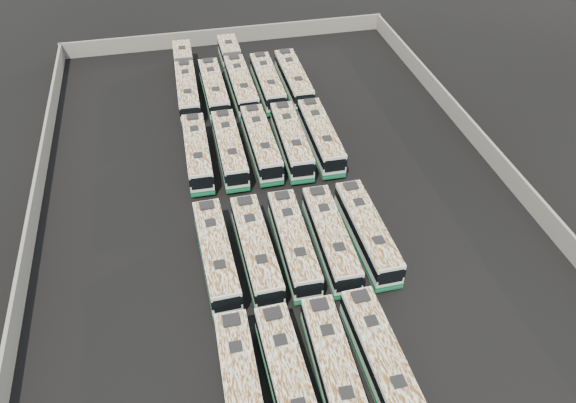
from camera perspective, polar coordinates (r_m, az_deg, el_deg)
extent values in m
plane|color=black|center=(52.71, -0.56, -0.49)|extent=(140.00, 140.00, 0.00)
cube|color=slate|center=(82.74, -6.18, 16.42)|extent=(45.20, 0.30, 2.20)
cube|color=slate|center=(59.76, 20.85, 3.45)|extent=(0.30, 73.20, 2.20)
cube|color=slate|center=(53.20, -24.77, -3.04)|extent=(0.30, 73.20, 2.20)
cube|color=beige|center=(38.58, -4.73, -18.54)|extent=(2.47, 11.01, 2.51)
cube|color=#12603B|center=(39.37, -4.65, -19.23)|extent=(2.53, 11.06, 0.38)
cube|color=black|center=(38.23, -4.76, -18.22)|extent=(2.54, 11.07, 0.84)
cube|color=silver|center=(37.49, -4.84, -17.53)|extent=(2.43, 10.79, 0.06)
cube|color=black|center=(38.75, -5.36, -14.47)|extent=(0.88, 0.88, 0.13)
cube|color=black|center=(40.02, -5.80, -11.90)|extent=(1.21, 1.03, 0.24)
cylinder|color=black|center=(41.41, -6.75, -15.43)|extent=(0.27, 0.92, 0.91)
cylinder|color=black|center=(41.46, -3.97, -15.03)|extent=(0.27, 0.92, 0.91)
cube|color=beige|center=(38.71, 0.10, -17.93)|extent=(2.56, 11.16, 2.55)
cube|color=#12603B|center=(39.51, 0.10, -18.63)|extent=(2.61, 11.21, 0.39)
cube|color=black|center=(38.36, 0.10, -17.60)|extent=(2.62, 11.22, 0.85)
cube|color=silver|center=(37.61, 0.10, -16.89)|extent=(2.51, 10.94, 0.06)
cube|color=black|center=(38.87, -0.80, -13.87)|extent=(0.90, 0.90, 0.13)
cube|color=black|center=(40.14, -1.56, -11.32)|extent=(1.23, 1.05, 0.24)
cylinder|color=black|center=(41.45, -2.52, -14.95)|extent=(0.28, 0.93, 0.93)
cylinder|color=black|center=(41.69, 0.23, -14.42)|extent=(0.28, 0.93, 0.93)
cube|color=beige|center=(39.31, 4.82, -16.83)|extent=(2.55, 11.02, 2.51)
cube|color=#12603B|center=(40.08, 4.75, -17.54)|extent=(2.60, 11.07, 0.38)
cube|color=black|center=(38.96, 4.86, -16.50)|extent=(2.61, 11.08, 0.84)
cube|color=silver|center=(38.24, 4.93, -15.79)|extent=(2.50, 10.80, 0.06)
cube|color=black|center=(36.95, 5.97, -18.74)|extent=(0.89, 0.89, 0.13)
cube|color=black|center=(39.48, 4.00, -12.88)|extent=(0.89, 0.89, 0.13)
cube|color=black|center=(40.74, 3.22, -10.42)|extent=(1.21, 1.03, 0.24)
cylinder|color=black|center=(41.96, 2.13, -13.96)|extent=(0.28, 0.92, 0.91)
cylinder|color=black|center=(42.29, 4.78, -13.50)|extent=(0.28, 0.92, 0.91)
cube|color=beige|center=(40.09, 9.53, -15.75)|extent=(2.54, 11.11, 2.54)
cube|color=#12603B|center=(40.86, 9.38, -16.48)|extent=(2.59, 11.16, 0.39)
cube|color=black|center=(39.75, 9.60, -15.42)|extent=(2.60, 11.17, 0.85)
cube|color=silver|center=(39.03, 9.74, -14.69)|extent=(2.49, 10.89, 0.06)
cube|color=black|center=(37.79, 11.16, -17.50)|extent=(0.89, 0.89, 0.13)
cube|color=black|center=(40.24, 8.47, -11.90)|extent=(0.89, 0.89, 0.13)
cube|color=black|center=(41.46, 7.39, -9.53)|extent=(1.22, 1.04, 0.24)
cylinder|color=black|center=(42.58, 6.33, -13.12)|extent=(0.28, 0.93, 0.92)
cylinder|color=black|center=(43.11, 8.87, -12.53)|extent=(0.28, 0.93, 0.92)
cube|color=beige|center=(46.27, -7.30, -5.39)|extent=(2.60, 11.14, 2.54)
cube|color=#12603B|center=(46.94, -7.21, -6.18)|extent=(2.65, 11.19, 0.39)
cube|color=black|center=(45.97, -7.34, -5.03)|extent=(2.66, 11.20, 0.85)
cube|color=black|center=(42.33, -6.18, -10.38)|extent=(2.03, 0.11, 1.34)
cube|color=#12603B|center=(43.44, -6.05, -11.55)|extent=(2.31, 0.16, 0.26)
cube|color=silver|center=(45.35, -7.44, -4.25)|extent=(2.54, 10.92, 0.06)
cube|color=black|center=(43.58, -6.97, -6.36)|extent=(0.90, 0.90, 0.13)
cube|color=black|center=(47.06, -7.89, -2.14)|extent=(0.90, 0.90, 0.13)
cube|color=black|center=(48.70, -8.27, -0.38)|extent=(1.23, 1.05, 0.24)
cylinder|color=black|center=(44.68, -7.75, -9.80)|extent=(0.28, 0.93, 0.92)
cylinder|color=black|center=(44.78, -5.22, -9.36)|extent=(0.28, 0.93, 0.92)
cylinder|color=black|center=(49.56, -8.94, -3.63)|extent=(0.28, 0.93, 0.92)
cylinder|color=black|center=(49.64, -6.69, -3.25)|extent=(0.28, 0.93, 0.92)
cube|color=beige|center=(46.38, -3.27, -4.91)|extent=(2.51, 11.13, 2.54)
cube|color=#12603B|center=(47.05, -3.23, -5.71)|extent=(2.56, 11.18, 0.39)
cube|color=black|center=(46.08, -3.29, -4.55)|extent=(2.57, 11.19, 0.85)
cube|color=black|center=(42.48, -1.79, -9.83)|extent=(2.03, 0.10, 1.34)
cube|color=#12603B|center=(43.58, -1.76, -11.02)|extent=(2.31, 0.14, 0.26)
cube|color=silver|center=(45.47, -3.33, -3.77)|extent=(2.46, 10.90, 0.06)
cube|color=black|center=(43.71, -2.71, -5.85)|extent=(0.89, 0.89, 0.13)
cube|color=black|center=(47.16, -3.92, -1.67)|extent=(0.89, 0.89, 0.13)
cube|color=black|center=(48.78, -4.41, 0.07)|extent=(1.22, 1.04, 0.24)
cylinder|color=black|center=(44.75, -3.57, -9.29)|extent=(0.28, 0.93, 0.92)
cylinder|color=black|center=(44.97, -1.07, -8.85)|extent=(0.28, 0.93, 0.92)
cylinder|color=black|center=(49.59, -5.15, -3.18)|extent=(0.28, 0.93, 0.92)
cylinder|color=black|center=(49.79, -2.91, -2.81)|extent=(0.28, 0.93, 0.92)
cube|color=beige|center=(46.89, 0.56, -4.24)|extent=(2.41, 10.95, 2.50)
cube|color=#12603B|center=(47.54, 0.55, -5.02)|extent=(2.47, 11.00, 0.38)
cube|color=black|center=(46.60, 0.56, -3.88)|extent=(2.48, 11.01, 0.84)
cube|color=black|center=(43.05, 2.16, -8.99)|extent=(2.00, 0.09, 1.32)
cube|color=#12603B|center=(44.12, 2.11, -10.16)|extent=(2.28, 0.13, 0.25)
cube|color=silver|center=(46.00, 0.57, -3.11)|extent=(2.37, 10.73, 0.06)
cube|color=black|center=(44.27, 1.24, -5.12)|extent=(0.88, 0.88, 0.13)
cube|color=black|center=(47.67, -0.06, -1.08)|extent=(0.88, 0.88, 0.13)
cube|color=black|center=(49.26, -0.59, 0.61)|extent=(1.20, 1.02, 0.24)
cylinder|color=black|center=(45.23, 0.30, -8.48)|extent=(0.27, 0.91, 0.91)
cylinder|color=black|center=(45.54, 2.72, -8.08)|extent=(0.27, 0.91, 0.91)
cylinder|color=black|center=(49.99, -1.41, -2.55)|extent=(0.27, 0.91, 0.91)
cylinder|color=black|center=(50.28, 0.77, -2.24)|extent=(0.27, 0.91, 0.91)
cube|color=beige|center=(47.41, 4.33, -3.75)|extent=(2.48, 11.04, 2.52)
cube|color=#12603B|center=(48.06, 4.28, -4.53)|extent=(2.53, 11.09, 0.38)
cube|color=black|center=(47.12, 4.36, -3.38)|extent=(2.54, 11.10, 0.84)
cube|color=black|center=(43.60, 6.26, -8.42)|extent=(2.02, 0.09, 1.33)
cube|color=#12603B|center=(44.66, 6.13, -9.60)|extent=(2.29, 0.14, 0.26)
cube|color=silver|center=(46.53, 4.41, -2.61)|extent=(2.43, 10.82, 0.06)
cube|color=black|center=(44.81, 5.23, -4.59)|extent=(0.89, 0.89, 0.13)
cube|color=black|center=(48.18, 3.66, -0.61)|extent=(0.89, 0.89, 0.13)
cube|color=black|center=(49.77, 3.03, 1.06)|extent=(1.21, 1.03, 0.24)
cylinder|color=black|center=(45.70, 4.22, -7.95)|extent=(0.27, 0.92, 0.92)
cylinder|color=black|center=(46.14, 6.60, -7.55)|extent=(0.27, 0.92, 0.92)
cylinder|color=black|center=(50.44, 2.15, -2.09)|extent=(0.27, 0.92, 0.92)
cylinder|color=black|center=(50.85, 4.30, -1.78)|extent=(0.27, 0.92, 0.92)
cube|color=beige|center=(48.29, 8.03, -3.10)|extent=(2.43, 11.04, 2.52)
cube|color=#12603B|center=(48.92, 7.93, -3.88)|extent=(2.48, 11.09, 0.39)
cube|color=black|center=(48.00, 8.07, -2.74)|extent=(2.49, 11.10, 0.84)
cube|color=black|center=(44.59, 10.45, -7.57)|extent=(2.02, 0.08, 1.33)
cube|color=#12603B|center=(45.63, 10.24, -8.76)|extent=(2.30, 0.13, 0.26)
cube|color=silver|center=(47.41, 8.17, -1.97)|extent=(2.38, 10.82, 0.06)
cube|color=black|center=(45.75, 9.20, -3.88)|extent=(0.88, 0.88, 0.13)
cube|color=black|center=(49.03, 7.23, -0.04)|extent=(0.88, 0.88, 0.13)
cube|color=black|center=(50.57, 6.42, 1.58)|extent=(1.21, 1.02, 0.24)
cylinder|color=black|center=(46.54, 8.22, -7.21)|extent=(0.27, 0.92, 0.92)
cylinder|color=black|center=(47.15, 10.47, -6.75)|extent=(0.27, 0.92, 0.92)
cylinder|color=black|center=(51.16, 5.56, -1.56)|extent=(0.27, 0.92, 0.92)
cylinder|color=black|center=(51.72, 7.63, -1.21)|extent=(0.27, 0.92, 0.92)
cube|color=beige|center=(57.58, -9.19, 4.94)|extent=(2.48, 10.91, 2.49)
cube|color=#12603B|center=(58.11, -9.10, 4.21)|extent=(2.53, 10.96, 0.38)
cube|color=black|center=(57.35, -9.23, 5.27)|extent=(2.54, 10.97, 0.83)
cube|color=black|center=(53.03, -8.75, 1.85)|extent=(1.99, 0.10, 1.31)
cube|color=#12603B|center=(53.89, -8.60, 0.70)|extent=(2.27, 0.15, 0.25)
cube|color=silver|center=(56.86, -9.32, 5.98)|extent=(2.43, 10.69, 0.06)
cube|color=black|center=(54.84, -9.14, 4.68)|extent=(0.88, 0.88, 0.13)
cube|color=black|center=(58.81, -9.52, 7.34)|extent=(0.88, 0.88, 0.13)
cube|color=black|center=(60.63, -9.68, 8.47)|extent=(1.20, 1.02, 0.24)
cylinder|color=black|center=(55.45, -9.77, 1.83)|extent=(0.27, 0.91, 0.91)
cylinder|color=black|center=(55.46, -7.79, 2.10)|extent=(0.27, 0.91, 0.91)
cylinder|color=black|center=(61.08, -10.25, 5.83)|extent=(0.27, 0.91, 0.91)
cylinder|color=black|center=(61.09, -8.44, 6.06)|extent=(0.27, 0.91, 0.91)
cube|color=beige|center=(57.63, -5.96, 5.34)|extent=(2.36, 11.04, 2.53)
cube|color=#12603B|center=(58.17, -5.90, 4.60)|extent=(2.41, 11.09, 0.39)
cube|color=black|center=(57.40, -5.99, 5.68)|extent=(2.42, 11.10, 0.85)
cube|color=black|center=(53.03, -5.16, 2.25)|extent=(2.02, 0.07, 1.33)
cube|color=#12603B|center=(53.91, -5.07, 1.08)|extent=(2.30, 0.11, 0.26)
cube|color=silver|center=(56.91, -6.05, 6.40)|extent=(2.31, 10.82, 0.06)
cube|color=black|center=(54.86, -5.71, 5.10)|extent=(0.88, 0.88, 0.13)
cube|color=black|center=(58.88, -6.38, 7.77)|extent=(0.88, 0.88, 0.13)
cube|color=black|center=(60.72, -6.66, 8.90)|extent=(1.20, 1.02, 0.24)
cylinder|color=black|center=(55.41, -6.38, 2.21)|extent=(0.26, 0.92, 0.92)
cylinder|color=black|center=(55.56, -4.38, 2.49)|extent=(0.26, 0.92, 0.92)
cylinder|color=black|center=(61.11, -7.26, 6.21)|extent=(0.26, 0.92, 0.92)
cylinder|color=black|center=(61.25, -5.43, 6.46)|extent=(0.26, 0.92, 0.92)
cube|color=beige|center=(58.19, -2.77, 5.94)|extent=(2.37, 11.17, 2.56)
cube|color=#12603B|center=(58.73, -2.74, 5.19)|extent=(2.42, 11.22, 0.39)
cube|color=black|center=(57.95, -2.78, 6.28)|extent=(2.43, 11.23, 0.86)
cube|color=black|center=(53.56, -1.64, 2.90)|extent=(2.05, 0.07, 1.35)
cube|color=#12603B|center=(54.44, -1.61, 1.71)|extent=(2.32, 0.11, 0.26)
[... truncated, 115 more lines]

